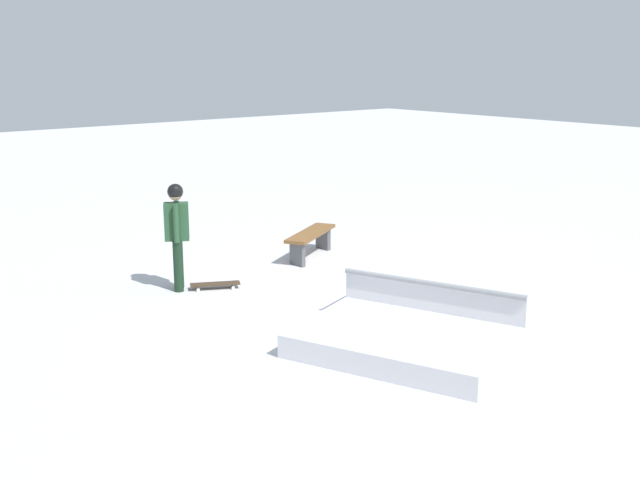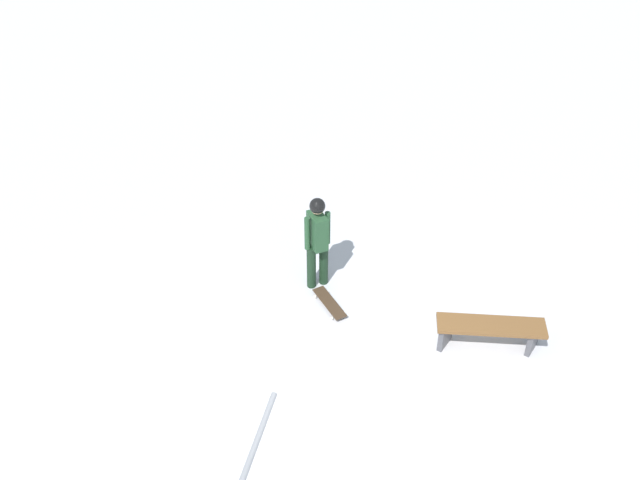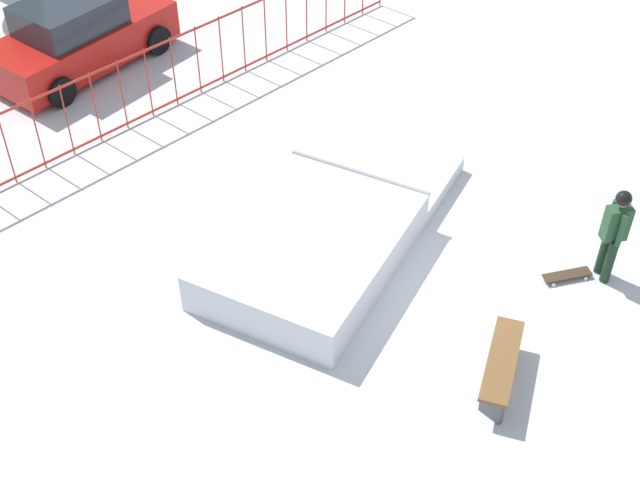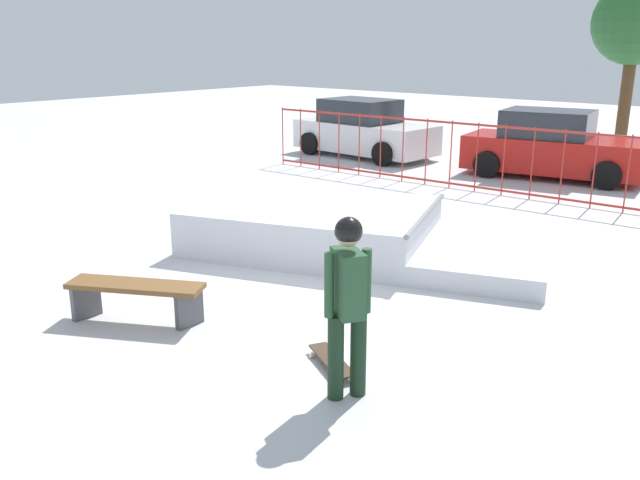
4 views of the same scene
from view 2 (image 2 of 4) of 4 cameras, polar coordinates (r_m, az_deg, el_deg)
The scene contains 4 objects.
ground_plane at distance 10.24m, azimuth 4.73°, elevation -14.61°, with size 60.00×60.00×0.00m, color silver.
skater at distance 11.58m, azimuth -0.20°, elevation 0.29°, with size 0.44×0.39×1.73m.
skateboard at distance 11.78m, azimuth 0.74°, elevation -4.92°, with size 0.80×0.55×0.09m.
park_bench at distance 11.24m, azimuth 13.13°, elevation -6.84°, with size 1.59×1.13×0.48m.
Camera 2 is at (-2.73, 5.55, 8.15)m, focal length 41.12 mm.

